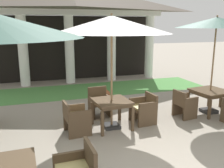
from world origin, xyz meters
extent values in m
cylinder|color=white|center=(-2.02, 7.91, 1.54)|extent=(0.42, 0.42, 3.08)
cylinder|color=white|center=(0.00, 7.91, 1.54)|extent=(0.42, 0.42, 3.08)
cylinder|color=white|center=(2.02, 7.91, 1.54)|extent=(0.42, 0.42, 3.08)
cylinder|color=white|center=(4.04, 7.91, 1.54)|extent=(0.42, 0.42, 3.08)
cube|color=white|center=(0.00, 7.91, 3.20)|extent=(8.87, 0.70, 0.24)
cube|color=black|center=(0.00, 8.81, 1.54)|extent=(8.67, 0.16, 3.08)
cube|color=#519347|center=(0.00, 6.27, 0.00)|extent=(11.07, 2.39, 0.01)
cube|color=brown|center=(3.45, 2.43, 0.69)|extent=(1.09, 1.09, 0.05)
cube|color=brown|center=(3.45, 2.43, 0.62)|extent=(1.01, 1.01, 0.09)
cube|color=brown|center=(3.06, 1.92, 0.29)|extent=(0.08, 0.08, 0.58)
cube|color=brown|center=(2.95, 2.83, 0.29)|extent=(0.08, 0.08, 0.58)
cube|color=brown|center=(3.85, 2.94, 0.29)|extent=(0.08, 0.08, 0.58)
cube|color=#2D2D2D|center=(3.45, 2.43, 0.05)|extent=(0.42, 0.42, 0.09)
cylinder|color=olive|center=(3.45, 2.43, 1.35)|extent=(0.05, 0.05, 2.69)
cone|color=#33594C|center=(3.45, 2.43, 2.72)|extent=(2.37, 2.37, 0.30)
sphere|color=olive|center=(3.45, 2.43, 2.91)|extent=(0.06, 0.06, 0.06)
cube|color=brown|center=(2.49, 2.31, 0.41)|extent=(0.56, 0.59, 0.07)
cube|color=#E0CC7F|center=(2.49, 2.31, 0.47)|extent=(0.51, 0.54, 0.05)
cube|color=brown|center=(2.27, 2.28, 0.63)|extent=(0.12, 0.53, 0.37)
cube|color=brown|center=(2.46, 2.56, 0.33)|extent=(0.50, 0.12, 0.66)
cube|color=brown|center=(2.52, 2.07, 0.33)|extent=(0.50, 0.12, 0.66)
cube|color=brown|center=(2.68, 2.57, 0.19)|extent=(0.06, 0.06, 0.38)
cube|color=brown|center=(2.74, 2.10, 0.19)|extent=(0.06, 0.06, 0.38)
cube|color=brown|center=(2.24, 2.52, 0.19)|extent=(0.06, 0.06, 0.38)
cube|color=brown|center=(2.30, 2.05, 0.19)|extent=(0.06, 0.06, 0.38)
cube|color=brown|center=(4.16, 2.75, 0.18)|extent=(0.06, 0.06, 0.36)
cube|color=brown|center=(3.30, 1.69, 0.20)|extent=(0.06, 0.06, 0.40)
cube|color=brown|center=(-0.95, -0.30, 0.68)|extent=(0.08, 0.62, 0.42)
cube|color=brown|center=(0.20, 2.22, 0.73)|extent=(0.96, 0.96, 0.05)
cube|color=brown|center=(0.20, 2.22, 0.67)|extent=(0.88, 0.88, 0.07)
cube|color=brown|center=(-0.17, 1.78, 0.32)|extent=(0.08, 0.08, 0.63)
cube|color=brown|center=(0.64, 1.84, 0.32)|extent=(0.08, 0.08, 0.63)
cube|color=brown|center=(-0.24, 2.60, 0.32)|extent=(0.08, 0.08, 0.63)
cube|color=brown|center=(0.58, 2.66, 0.32)|extent=(0.08, 0.08, 0.63)
cube|color=#2D2D2D|center=(0.20, 2.22, 0.04)|extent=(0.40, 0.40, 0.09)
cylinder|color=olive|center=(0.20, 2.22, 1.31)|extent=(0.05, 0.05, 2.62)
cone|color=white|center=(0.20, 2.22, 2.67)|extent=(2.94, 2.94, 0.42)
sphere|color=olive|center=(0.20, 2.22, 2.91)|extent=(0.06, 0.06, 0.06)
cube|color=brown|center=(-0.72, 2.15, 0.40)|extent=(0.62, 0.66, 0.07)
cube|color=#E0CC7F|center=(-0.72, 2.15, 0.46)|extent=(0.57, 0.60, 0.05)
cube|color=brown|center=(-0.99, 2.13, 0.63)|extent=(0.11, 0.62, 0.38)
cube|color=brown|center=(-0.75, 2.43, 0.33)|extent=(0.57, 0.10, 0.67)
cube|color=brown|center=(-0.70, 1.86, 0.33)|extent=(0.57, 0.10, 0.67)
cube|color=brown|center=(-0.49, 2.44, 0.18)|extent=(0.06, 0.06, 0.37)
cube|color=brown|center=(-0.44, 1.89, 0.18)|extent=(0.06, 0.06, 0.37)
cube|color=brown|center=(-1.00, 2.40, 0.18)|extent=(0.06, 0.06, 0.37)
cube|color=brown|center=(-0.96, 1.85, 0.18)|extent=(0.06, 0.06, 0.37)
cube|color=brown|center=(1.13, 2.29, 0.40)|extent=(0.61, 0.65, 0.07)
cube|color=#E0CC7F|center=(1.13, 2.29, 0.46)|extent=(0.56, 0.60, 0.05)
cube|color=brown|center=(1.39, 2.31, 0.62)|extent=(0.11, 0.61, 0.38)
cube|color=brown|center=(1.15, 2.00, 0.33)|extent=(0.56, 0.10, 0.66)
cube|color=brown|center=(1.11, 2.57, 0.33)|extent=(0.56, 0.10, 0.66)
cube|color=brown|center=(0.90, 1.99, 0.18)|extent=(0.06, 0.06, 0.36)
cube|color=brown|center=(0.86, 2.55, 0.18)|extent=(0.06, 0.06, 0.36)
cube|color=brown|center=(1.40, 2.03, 0.18)|extent=(0.06, 0.06, 0.36)
cube|color=brown|center=(1.36, 2.59, 0.18)|extent=(0.06, 0.06, 0.36)
cube|color=brown|center=(0.13, 3.14, 0.40)|extent=(0.61, 0.53, 0.07)
cube|color=#E0CC7F|center=(0.13, 3.14, 0.46)|extent=(0.56, 0.49, 0.05)
cube|color=brown|center=(0.11, 3.37, 0.65)|extent=(0.57, 0.10, 0.42)
cube|color=brown|center=(0.40, 3.17, 0.31)|extent=(0.10, 0.49, 0.61)
cube|color=brown|center=(-0.13, 3.12, 0.31)|extent=(0.10, 0.49, 0.61)
cube|color=brown|center=(0.40, 2.95, 0.18)|extent=(0.06, 0.06, 0.37)
cube|color=brown|center=(-0.11, 2.91, 0.18)|extent=(0.06, 0.06, 0.37)
cube|color=brown|center=(0.37, 3.38, 0.18)|extent=(0.06, 0.06, 0.37)
cube|color=brown|center=(-0.14, 3.34, 0.18)|extent=(0.06, 0.06, 0.37)
ellipsoid|color=#9E5633|center=(0.81, 4.84, 0.17)|extent=(0.34, 0.34, 0.33)
sphere|color=#9E5633|center=(0.81, 4.84, 0.37)|extent=(0.08, 0.08, 0.08)
camera|label=1|loc=(-1.71, -3.76, 2.66)|focal=40.50mm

